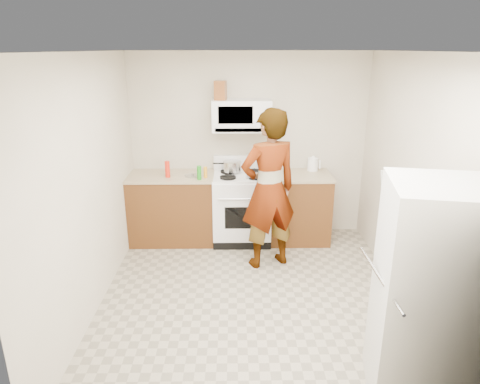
{
  "coord_description": "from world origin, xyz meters",
  "views": [
    {
      "loc": [
        -0.2,
        -3.96,
        2.53
      ],
      "look_at": [
        -0.14,
        0.55,
        1.01
      ],
      "focal_mm": 32.0,
      "sensor_mm": 36.0,
      "label": 1
    }
  ],
  "objects_px": {
    "fridge": "(429,298)",
    "kettle": "(313,164)",
    "person": "(269,190)",
    "microwave": "(242,115)",
    "gas_range": "(242,206)",
    "saucepan": "(232,166)"
  },
  "relations": [
    {
      "from": "fridge",
      "to": "kettle",
      "type": "distance_m",
      "value": 3.05
    },
    {
      "from": "person",
      "to": "kettle",
      "type": "height_order",
      "value": "person"
    },
    {
      "from": "microwave",
      "to": "gas_range",
      "type": "bearing_deg",
      "value": -90.0
    },
    {
      "from": "fridge",
      "to": "saucepan",
      "type": "relative_size",
      "value": 7.17
    },
    {
      "from": "gas_range",
      "to": "person",
      "type": "relative_size",
      "value": 0.59
    },
    {
      "from": "gas_range",
      "to": "person",
      "type": "distance_m",
      "value": 0.91
    },
    {
      "from": "microwave",
      "to": "person",
      "type": "xyz_separation_m",
      "value": [
        0.3,
        -0.84,
        -0.74
      ]
    },
    {
      "from": "microwave",
      "to": "saucepan",
      "type": "relative_size",
      "value": 3.2
    },
    {
      "from": "fridge",
      "to": "kettle",
      "type": "relative_size",
      "value": 9.9
    },
    {
      "from": "kettle",
      "to": "person",
      "type": "bearing_deg",
      "value": -145.07
    },
    {
      "from": "fridge",
      "to": "saucepan",
      "type": "xyz_separation_m",
      "value": [
        -1.4,
        2.95,
        0.17
      ]
    },
    {
      "from": "person",
      "to": "kettle",
      "type": "xyz_separation_m",
      "value": [
        0.67,
        0.91,
        0.06
      ]
    },
    {
      "from": "person",
      "to": "saucepan",
      "type": "distance_m",
      "value": 0.93
    },
    {
      "from": "person",
      "to": "fridge",
      "type": "distance_m",
      "value": 2.34
    },
    {
      "from": "gas_range",
      "to": "kettle",
      "type": "distance_m",
      "value": 1.13
    },
    {
      "from": "fridge",
      "to": "gas_range",
      "type": "bearing_deg",
      "value": 125.04
    },
    {
      "from": "gas_range",
      "to": "microwave",
      "type": "relative_size",
      "value": 1.49
    },
    {
      "from": "microwave",
      "to": "kettle",
      "type": "height_order",
      "value": "microwave"
    },
    {
      "from": "gas_range",
      "to": "fridge",
      "type": "relative_size",
      "value": 0.66
    },
    {
      "from": "person",
      "to": "microwave",
      "type": "bearing_deg",
      "value": -92.03
    },
    {
      "from": "gas_range",
      "to": "saucepan",
      "type": "height_order",
      "value": "gas_range"
    },
    {
      "from": "person",
      "to": "kettle",
      "type": "bearing_deg",
      "value": -148.37
    }
  ]
}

